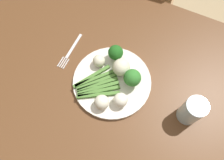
% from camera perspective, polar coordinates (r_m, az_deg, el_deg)
% --- Properties ---
extents(ground_plane, '(6.00, 6.00, 0.02)m').
position_cam_1_polar(ground_plane, '(1.51, -1.32, -11.24)').
color(ground_plane, tan).
extents(dining_table, '(1.29, 0.87, 0.76)m').
position_cam_1_polar(dining_table, '(0.88, -2.21, -1.64)').
color(dining_table, brown).
rests_on(dining_table, ground_plane).
extents(chair, '(0.43, 0.43, 0.87)m').
position_cam_1_polar(chair, '(1.32, 6.08, 18.58)').
color(chair, '#9E754C').
rests_on(chair, ground_plane).
extents(plate, '(0.28, 0.28, 0.01)m').
position_cam_1_polar(plate, '(0.76, 0.00, -0.39)').
color(plate, silver).
rests_on(plate, dining_table).
extents(asparagus_bundle, '(0.16, 0.16, 0.01)m').
position_cam_1_polar(asparagus_bundle, '(0.74, -4.18, -1.37)').
color(asparagus_bundle, '#47752D').
rests_on(asparagus_bundle, plate).
extents(broccoli_front, '(0.05, 0.05, 0.07)m').
position_cam_1_polar(broccoli_front, '(0.76, 0.97, 7.34)').
color(broccoli_front, '#4C7F2B').
rests_on(broccoli_front, plate).
extents(broccoli_back, '(0.06, 0.06, 0.07)m').
position_cam_1_polar(broccoli_back, '(0.72, 5.48, 0.55)').
color(broccoli_back, '#609E3D').
rests_on(broccoli_back, plate).
extents(cauliflower_front_left, '(0.04, 0.04, 0.04)m').
position_cam_1_polar(cauliflower_front_left, '(0.77, -3.55, 5.14)').
color(cauliflower_front_left, beige).
rests_on(cauliflower_front_left, plate).
extents(cauliflower_outer_edge, '(0.05, 0.05, 0.05)m').
position_cam_1_polar(cauliflower_outer_edge, '(0.70, 2.31, -5.37)').
color(cauliflower_outer_edge, white).
rests_on(cauliflower_outer_edge, plate).
extents(cauliflower_back_right, '(0.06, 0.06, 0.06)m').
position_cam_1_polar(cauliflower_back_right, '(0.74, 2.51, 3.40)').
color(cauliflower_back_right, beige).
rests_on(cauliflower_back_right, plate).
extents(cauliflower_mid, '(0.05, 0.05, 0.05)m').
position_cam_1_polar(cauliflower_mid, '(0.70, -2.76, -5.96)').
color(cauliflower_mid, silver).
rests_on(cauliflower_mid, plate).
extents(fork, '(0.03, 0.17, 0.00)m').
position_cam_1_polar(fork, '(0.84, -11.02, 7.64)').
color(fork, silver).
rests_on(fork, dining_table).
extents(water_glass, '(0.07, 0.07, 0.11)m').
position_cam_1_polar(water_glass, '(0.72, 20.62, -7.76)').
color(water_glass, silver).
rests_on(water_glass, dining_table).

